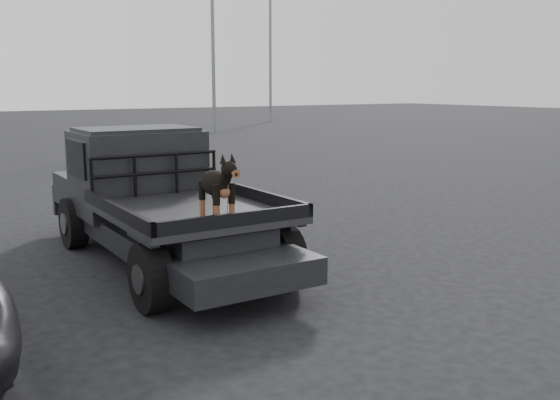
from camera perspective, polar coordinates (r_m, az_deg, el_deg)
ground at (r=6.63m, az=-2.25°, el=-10.77°), size 120.00×120.00×0.00m
flatbed_ute at (r=8.64m, az=-10.61°, el=-2.72°), size 2.00×5.40×0.92m
ute_cab at (r=9.37m, az=-12.95°, el=3.79°), size 1.72×1.30×0.88m
headache_rack at (r=8.69m, az=-11.26°, el=2.26°), size 1.80×0.08×0.55m
dog at (r=6.81m, az=-5.83°, el=1.01°), size 0.32×0.60×0.74m
floodlight_far at (r=43.06m, az=-0.90°, el=17.19°), size 1.08×0.28×13.80m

